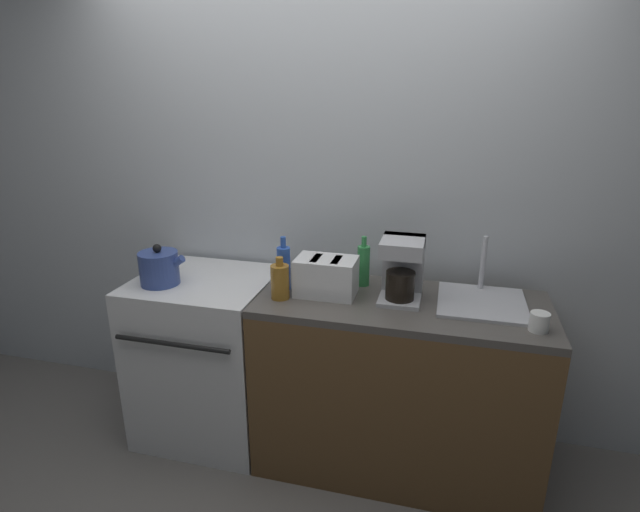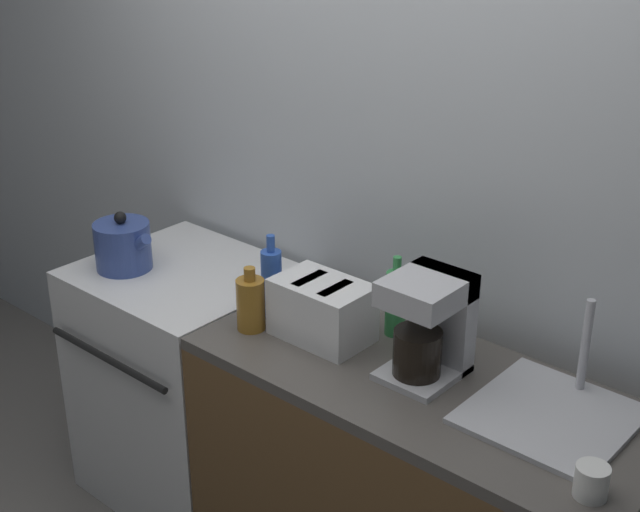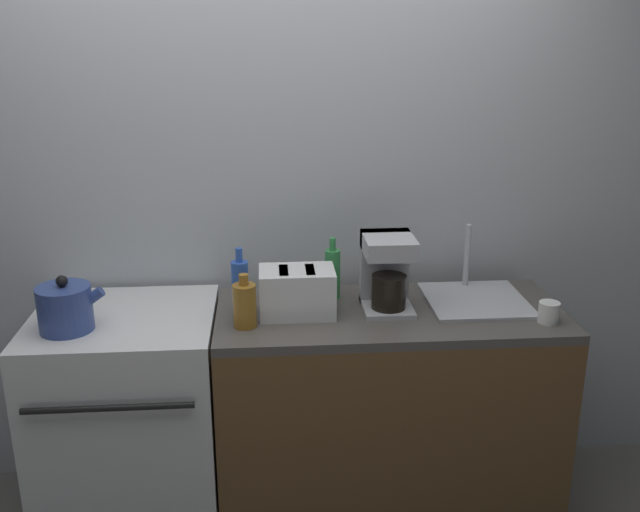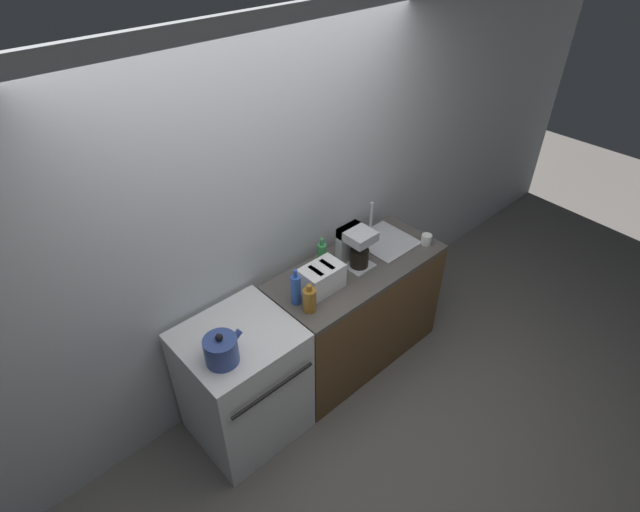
% 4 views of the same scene
% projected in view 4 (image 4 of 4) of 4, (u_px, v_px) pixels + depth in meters
% --- Properties ---
extents(ground_plane, '(12.00, 12.00, 0.00)m').
position_uv_depth(ground_plane, '(336.00, 408.00, 3.69)').
color(ground_plane, slate).
extents(wall_back, '(8.00, 0.05, 2.60)m').
position_uv_depth(wall_back, '(267.00, 223.00, 3.32)').
color(wall_back, silver).
rests_on(wall_back, ground_plane).
extents(stove, '(0.70, 0.68, 0.91)m').
position_uv_depth(stove, '(243.00, 382.00, 3.30)').
color(stove, silver).
rests_on(stove, ground_plane).
extents(counter_block, '(1.36, 0.60, 0.91)m').
position_uv_depth(counter_block, '(355.00, 312.00, 3.86)').
color(counter_block, brown).
rests_on(counter_block, ground_plane).
extents(kettle, '(0.25, 0.20, 0.21)m').
position_uv_depth(kettle, '(222.00, 350.00, 2.82)').
color(kettle, '#33478C').
rests_on(kettle, stove).
extents(toaster, '(0.29, 0.19, 0.18)m').
position_uv_depth(toaster, '(321.00, 278.00, 3.32)').
color(toaster, white).
rests_on(toaster, counter_block).
extents(coffee_maker, '(0.19, 0.23, 0.30)m').
position_uv_depth(coffee_maker, '(354.00, 246.00, 3.50)').
color(coffee_maker, '#B7B7BC').
rests_on(coffee_maker, counter_block).
extents(sink_tray, '(0.39, 0.40, 0.28)m').
position_uv_depth(sink_tray, '(384.00, 240.00, 3.80)').
color(sink_tray, '#B7B7BC').
rests_on(sink_tray, counter_block).
extents(bottle_amber, '(0.09, 0.09, 0.20)m').
position_uv_depth(bottle_amber, '(309.00, 300.00, 3.16)').
color(bottle_amber, '#9E6B23').
rests_on(bottle_amber, counter_block).
extents(bottle_blue, '(0.07, 0.07, 0.27)m').
position_uv_depth(bottle_blue, '(296.00, 289.00, 3.20)').
color(bottle_blue, '#2D56B7').
rests_on(bottle_blue, counter_block).
extents(bottle_green, '(0.06, 0.06, 0.25)m').
position_uv_depth(bottle_green, '(322.00, 256.00, 3.49)').
color(bottle_green, '#338C47').
rests_on(bottle_green, counter_block).
extents(cup_white, '(0.08, 0.08, 0.08)m').
position_uv_depth(cup_white, '(426.00, 239.00, 3.77)').
color(cup_white, white).
rests_on(cup_white, counter_block).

